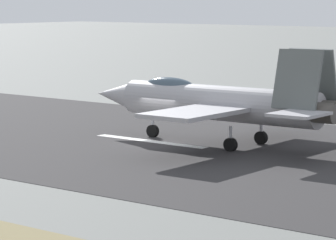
# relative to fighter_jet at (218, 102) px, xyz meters

# --- Properties ---
(ground_plane) EXTENTS (400.00, 400.00, 0.00)m
(ground_plane) POSITION_rel_fighter_jet_xyz_m (3.53, 1.53, -2.47)
(ground_plane) COLOR slate
(runway_strip) EXTENTS (240.00, 26.00, 0.02)m
(runway_strip) POSITION_rel_fighter_jet_xyz_m (3.52, 1.53, -2.46)
(runway_strip) COLOR #2F2D2E
(runway_strip) RESTS_ON ground
(fighter_jet) EXTENTS (17.01, 13.77, 5.68)m
(fighter_jet) POSITION_rel_fighter_jet_xyz_m (0.00, 0.00, 0.00)
(fighter_jet) COLOR #A9A7AC
(fighter_jet) RESTS_ON ground
(marker_cone_mid) EXTENTS (0.44, 0.44, 0.55)m
(marker_cone_mid) POSITION_rel_fighter_jet_xyz_m (6.94, -11.46, -2.20)
(marker_cone_mid) COLOR orange
(marker_cone_mid) RESTS_ON ground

